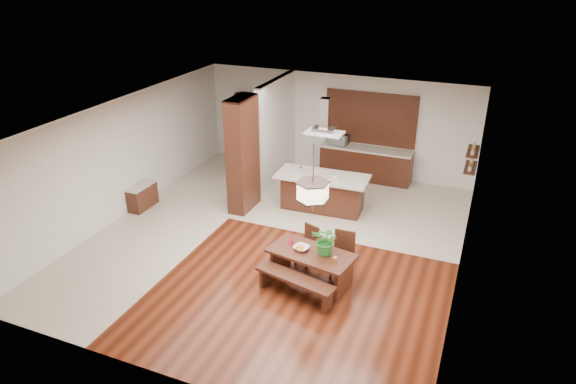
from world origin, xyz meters
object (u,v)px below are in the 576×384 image
at_px(dining_bench, 295,287).
at_px(dining_chair_left, 306,246).
at_px(kitchen_island, 322,192).
at_px(range_hood, 325,116).
at_px(fruit_bowl, 301,248).
at_px(foliage_plant, 326,241).
at_px(hallway_console, 142,197).
at_px(microwave, 339,139).
at_px(island_cup, 336,177).
at_px(dining_table, 311,260).
at_px(pendant_lantern, 313,179).
at_px(dining_chair_right, 342,256).

distance_m(dining_bench, dining_chair_left, 1.20).
distance_m(kitchen_island, range_hood, 1.98).
distance_m(dining_bench, fruit_bowl, 0.79).
bearing_deg(foliage_plant, hallway_console, 165.07).
distance_m(foliage_plant, microwave, 5.64).
relative_size(dining_chair_left, island_cup, 6.80).
distance_m(dining_bench, foliage_plant, 1.06).
distance_m(dining_table, fruit_bowl, 0.31).
distance_m(pendant_lantern, microwave, 5.72).
distance_m(foliage_plant, fruit_bowl, 0.56).
distance_m(dining_chair_right, pendant_lantern, 1.88).
distance_m(pendant_lantern, range_hood, 3.26).
xyz_separation_m(pendant_lantern, range_hood, (-0.84, 3.15, 0.22)).
bearing_deg(hallway_console, range_hood, 21.21).
bearing_deg(fruit_bowl, microwave, 99.76).
distance_m(pendant_lantern, island_cup, 3.30).
height_order(dining_bench, range_hood, range_hood).
height_order(dining_table, pendant_lantern, pendant_lantern).
bearing_deg(pendant_lantern, microwave, 101.90).
distance_m(fruit_bowl, island_cup, 3.02).
bearing_deg(dining_chair_left, hallway_console, -169.63).
bearing_deg(dining_chair_right, island_cup, 108.68).
xyz_separation_m(hallway_console, pendant_lantern, (5.13, -1.48, 1.93)).
height_order(pendant_lantern, range_hood, same).
bearing_deg(fruit_bowl, dining_chair_right, 29.48).
xyz_separation_m(range_hood, island_cup, (0.37, -0.13, -1.47)).
height_order(fruit_bowl, microwave, microwave).
bearing_deg(island_cup, foliage_plant, -75.90).
bearing_deg(dining_chair_right, dining_table, -141.28).
bearing_deg(fruit_bowl, kitchen_island, 101.23).
xyz_separation_m(dining_chair_left, island_cup, (-0.15, 2.45, 0.57)).
height_order(hallway_console, dining_bench, hallway_console).
xyz_separation_m(range_hood, microwave, (-0.32, 2.34, -1.37)).
distance_m(foliage_plant, range_hood, 3.62).
bearing_deg(dining_table, fruit_bowl, 174.80).
distance_m(hallway_console, dining_table, 5.34).
height_order(foliage_plant, range_hood, range_hood).
distance_m(dining_chair_right, island_cup, 2.82).
bearing_deg(dining_table, microwave, 101.90).
xyz_separation_m(dining_chair_left, dining_chair_right, (0.81, -0.15, 0.05)).
bearing_deg(island_cup, dining_bench, -84.36).
relative_size(dining_bench, dining_chair_right, 1.69).
height_order(hallway_console, kitchen_island, kitchen_island).
bearing_deg(dining_bench, foliage_plant, 57.90).
relative_size(pendant_lantern, range_hood, 1.46).
bearing_deg(dining_chair_right, dining_bench, -122.54).
distance_m(dining_bench, island_cup, 3.71).
relative_size(fruit_bowl, microwave, 0.57).
bearing_deg(dining_chair_left, island_cup, 114.53).
distance_m(dining_table, kitchen_island, 3.25).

